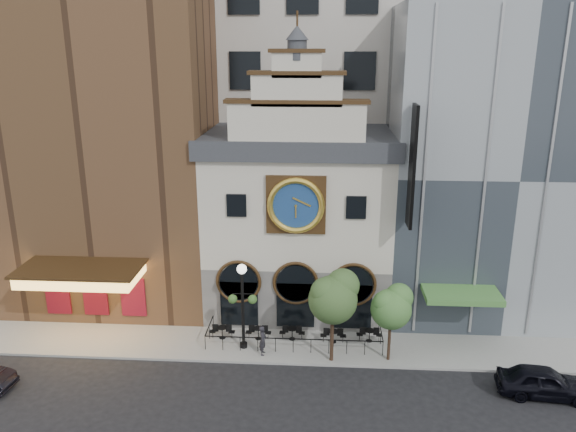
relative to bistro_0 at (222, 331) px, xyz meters
The scene contains 17 objects.
ground 5.26m from the bistro_0, 30.09° to the right, with size 120.00×120.00×0.00m, color black.
sidewalk 4.55m from the bistro_0, ahead, with size 44.00×5.00×0.15m, color gray.
clock_building 9.19m from the bistro_0, 49.04° to the left, with size 12.60×8.78×18.65m.
theater_building 16.42m from the bistro_0, 139.12° to the left, with size 14.00×15.60×25.00m.
retail_building 21.26m from the bistro_0, 22.82° to the left, with size 14.00×14.40×20.00m.
office_tower 26.43m from the bistro_0, 75.43° to the left, with size 20.00×16.00×40.00m, color beige.
cafe_railing 4.52m from the bistro_0, ahead, with size 10.60×2.60×0.90m, color black, non-canonical shape.
bistro_0 is the anchor object (origin of this frame).
bistro_1 2.27m from the bistro_0, ahead, with size 1.58×0.68×0.90m.
bistro_2 4.37m from the bistro_0, ahead, with size 1.58×0.68×0.90m.
bistro_3 6.92m from the bistro_0, ahead, with size 1.58×0.68×0.90m.
bistro_4 9.15m from the bistro_0, ahead, with size 1.58×0.68×0.90m.
car_right 18.49m from the bistro_0, 14.59° to the right, with size 1.92×4.78×1.63m, color black.
pedestrian 3.26m from the bistro_0, 31.99° to the right, with size 0.66×0.43×1.81m, color black.
lamppost 3.40m from the bistro_0, 33.95° to the right, with size 1.73×0.59×5.41m.
tree_left 8.01m from the bistro_0, 16.96° to the right, with size 2.89×2.78×5.57m.
tree_right 10.72m from the bistro_0, 10.11° to the right, with size 2.42×2.33×4.67m.
Camera 1 is at (1.56, -28.40, 17.78)m, focal length 35.00 mm.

